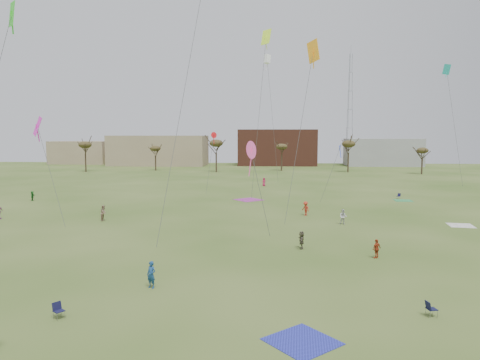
# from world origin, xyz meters

# --- Properties ---
(ground) EXTENTS (260.00, 260.00, 0.00)m
(ground) POSITION_xyz_m (0.00, 0.00, 0.00)
(ground) COLOR #35531A
(ground) RESTS_ON ground
(flyer_near_right) EXTENTS (0.77, 0.66, 1.77)m
(flyer_near_right) POSITION_xyz_m (-4.63, -4.39, 0.89)
(flyer_near_right) COLOR navy
(flyer_near_right) RESTS_ON ground
(spectator_fore_a) EXTENTS (0.95, 0.88, 1.57)m
(spectator_fore_a) POSITION_xyz_m (11.72, 3.85, 0.79)
(spectator_fore_a) COLOR #A63A1C
(spectator_fore_a) RESTS_ON ground
(spectator_fore_b) EXTENTS (0.76, 0.94, 1.83)m
(spectator_fore_b) POSITION_xyz_m (-16.45, 17.81, 0.91)
(spectator_fore_b) COLOR #94735E
(spectator_fore_b) RESTS_ON ground
(spectator_fore_c) EXTENTS (0.48, 1.47, 1.58)m
(spectator_fore_c) POSITION_xyz_m (5.84, 6.46, 0.79)
(spectator_fore_c) COLOR brown
(spectator_fore_c) RESTS_ON ground
(flyer_mid_b) EXTENTS (1.24, 1.31, 1.78)m
(flyer_mid_b) POSITION_xyz_m (7.43, 22.91, 0.89)
(flyer_mid_b) COLOR #B93522
(flyer_mid_b) RESTS_ON ground
(spectator_mid_e) EXTENTS (0.97, 0.84, 1.71)m
(spectator_mid_e) POSITION_xyz_m (11.22, 17.59, 0.86)
(spectator_mid_e) COLOR silver
(spectator_mid_e) RESTS_ON ground
(flyer_far_a) EXTENTS (0.71, 1.44, 1.49)m
(flyer_far_a) POSITION_xyz_m (-33.42, 32.59, 0.75)
(flyer_far_a) COLOR #267228
(flyer_far_a) RESTS_ON ground
(flyer_far_b) EXTENTS (0.96, 0.84, 1.66)m
(flyer_far_b) POSITION_xyz_m (1.67, 55.09, 0.83)
(flyer_far_b) COLOR #B81F4C
(flyer_far_b) RESTS_ON ground
(blanket_blue) EXTENTS (4.12, 4.12, 0.03)m
(blanket_blue) POSITION_xyz_m (4.69, -11.33, 0.00)
(blanket_blue) COLOR #2830B0
(blanket_blue) RESTS_ON ground
(blanket_cream) EXTENTS (2.92, 2.92, 0.03)m
(blanket_cream) POSITION_xyz_m (24.16, 17.86, 0.00)
(blanket_cream) COLOR white
(blanket_cream) RESTS_ON ground
(blanket_plum) EXTENTS (5.12, 5.12, 0.03)m
(blanket_plum) POSITION_xyz_m (-0.36, 35.91, 0.00)
(blanket_plum) COLOR #A93498
(blanket_plum) RESTS_ON ground
(blanket_olive) EXTENTS (2.79, 2.79, 0.03)m
(blanket_olive) POSITION_xyz_m (23.38, 36.79, 0.00)
(blanket_olive) COLOR #379952
(blanket_olive) RESTS_ON ground
(camp_chair_left) EXTENTS (0.74, 0.73, 0.87)m
(camp_chair_left) POSITION_xyz_m (-8.36, -9.51, 0.26)
(camp_chair_left) COLOR #141438
(camp_chair_left) RESTS_ON ground
(camp_chair_center) EXTENTS (0.64, 0.61, 0.87)m
(camp_chair_center) POSITION_xyz_m (12.00, -7.78, 0.26)
(camp_chair_center) COLOR #131535
(camp_chair_center) RESTS_ON ground
(camp_chair_right) EXTENTS (0.74, 0.74, 0.87)m
(camp_chair_right) POSITION_xyz_m (23.18, 38.69, 0.26)
(camp_chair_right) COLOR #17153B
(camp_chair_right) RESTS_ON ground
(kites_aloft) EXTENTS (58.22, 68.25, 26.12)m
(kites_aloft) POSITION_xyz_m (0.39, 26.07, 21.05)
(kites_aloft) COLOR red
(kites_aloft) RESTS_ON ground
(tree_line) EXTENTS (117.44, 49.32, 8.91)m
(tree_line) POSITION_xyz_m (-2.85, 79.12, 7.09)
(tree_line) COLOR #3A2B1E
(tree_line) RESTS_ON ground
(building_tan) EXTENTS (32.00, 14.00, 10.00)m
(building_tan) POSITION_xyz_m (-35.00, 115.00, 5.00)
(building_tan) COLOR #937F60
(building_tan) RESTS_ON ground
(building_brick) EXTENTS (26.00, 16.00, 12.00)m
(building_brick) POSITION_xyz_m (5.00, 120.00, 6.00)
(building_brick) COLOR brown
(building_brick) RESTS_ON ground
(building_grey) EXTENTS (24.00, 12.00, 9.00)m
(building_grey) POSITION_xyz_m (40.00, 118.00, 4.50)
(building_grey) COLOR gray
(building_grey) RESTS_ON ground
(building_tan_west) EXTENTS (20.00, 12.00, 8.00)m
(building_tan_west) POSITION_xyz_m (-65.00, 122.00, 4.00)
(building_tan_west) COLOR #937F60
(building_tan_west) RESTS_ON ground
(radio_tower) EXTENTS (1.51, 1.72, 41.00)m
(radio_tower) POSITION_xyz_m (30.00, 125.00, 19.21)
(radio_tower) COLOR #9EA3A8
(radio_tower) RESTS_ON ground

